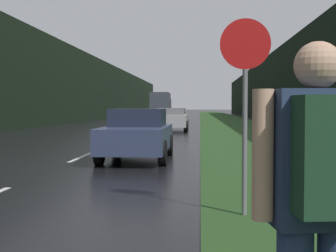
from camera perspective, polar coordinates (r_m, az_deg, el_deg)
grass_verge at (r=40.36m, az=8.20°, el=0.17°), size 6.00×240.00×0.02m
lane_stripe_c at (r=14.42m, az=-10.37°, el=-3.67°), size 0.12×3.00×0.01m
lane_stripe_d at (r=21.25m, az=-5.71°, el=-1.73°), size 0.12×3.00×0.01m
treeline_far_side at (r=51.95m, az=-10.74°, el=4.67°), size 2.00×140.00×7.36m
treeline_near_side at (r=51.07m, az=14.14°, el=4.85°), size 2.00×140.00×7.66m
stop_sign at (r=6.43m, az=9.37°, el=3.77°), size 0.69×0.07×2.69m
hitchhiker_with_backpack at (r=2.35m, az=17.95°, el=-9.03°), size 0.62×0.47×1.81m
car_passing_near at (r=13.29m, az=-3.73°, el=-0.99°), size 1.84×4.12×1.45m
car_passing_far at (r=29.12m, az=0.44°, el=0.85°), size 2.03×4.52×1.44m
delivery_truck at (r=64.23m, az=-0.84°, el=2.60°), size 2.50×8.69×3.46m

